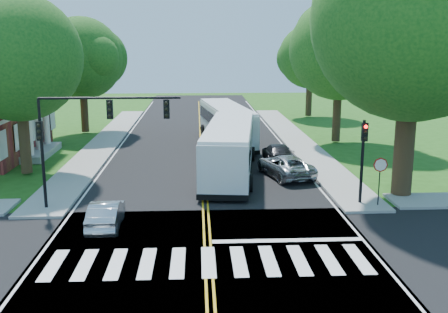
{
  "coord_description": "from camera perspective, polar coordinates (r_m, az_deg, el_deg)",
  "views": [
    {
      "loc": [
        -0.38,
        -19.72,
        8.44
      ],
      "look_at": [
        1.05,
        7.94,
        2.4
      ],
      "focal_mm": 42.0,
      "sensor_mm": 36.0,
      "label": 1
    }
  ],
  "objects": [
    {
      "name": "bus_follow",
      "position": [
        44.8,
        0.24,
        3.66
      ],
      "size": [
        4.43,
        12.64,
        3.21
      ],
      "rotation": [
        0.0,
        0.0,
        3.28
      ],
      "color": "silver",
      "rests_on": "road"
    },
    {
      "name": "tree_east_mid",
      "position": [
        45.31,
        12.49,
        11.28
      ],
      "size": [
        8.4,
        8.4,
        11.93
      ],
      "color": "#362615",
      "rests_on": "ground"
    },
    {
      "name": "sidewalk_nw",
      "position": [
        46.18,
        -12.79,
        1.56
      ],
      "size": [
        2.6,
        40.0,
        0.15
      ],
      "primitive_type": "cube",
      "color": "gray",
      "rests_on": "ground"
    },
    {
      "name": "ground",
      "position": [
        21.46,
        -1.74,
        -10.87
      ],
      "size": [
        140.0,
        140.0,
        0.0
      ],
      "primitive_type": "plane",
      "color": "#1F4D13",
      "rests_on": "ground"
    },
    {
      "name": "stop_bar",
      "position": [
        23.25,
        6.94,
        -9.04
      ],
      "size": [
        6.6,
        0.4,
        0.01
      ],
      "primitive_type": "cube",
      "color": "silver",
      "rests_on": "road"
    },
    {
      "name": "stop_sign",
      "position": [
        28.1,
        16.64,
        -1.41
      ],
      "size": [
        0.76,
        0.08,
        2.53
      ],
      "color": "black",
      "rests_on": "ground"
    },
    {
      "name": "edge_line_w",
      "position": [
        43.04,
        -11.48,
        0.77
      ],
      "size": [
        0.12,
        70.0,
        0.01
      ],
      "primitive_type": "cube",
      "color": "silver",
      "rests_on": "road"
    },
    {
      "name": "tree_east_far",
      "position": [
        61.11,
        9.37,
        10.67
      ],
      "size": [
        7.2,
        7.2,
        10.34
      ],
      "color": "#362615",
      "rests_on": "ground"
    },
    {
      "name": "signal_ne",
      "position": [
        28.07,
        14.9,
        0.63
      ],
      "size": [
        0.3,
        0.46,
        4.4
      ],
      "color": "black",
      "rests_on": "ground"
    },
    {
      "name": "center_line",
      "position": [
        42.56,
        -2.39,
        0.88
      ],
      "size": [
        0.36,
        70.0,
        0.01
      ],
      "primitive_type": "cube",
      "color": "gold",
      "rests_on": "road"
    },
    {
      "name": "hatchback",
      "position": [
        25.02,
        -12.72,
        -6.15
      ],
      "size": [
        1.44,
        3.91,
        1.28
      ],
      "primitive_type": "imported",
      "rotation": [
        0.0,
        0.0,
        3.16
      ],
      "color": "#AAADB1",
      "rests_on": "road"
    },
    {
      "name": "dark_sedan",
      "position": [
        37.85,
        5.87,
        0.4
      ],
      "size": [
        1.86,
        4.56,
        1.32
      ],
      "primitive_type": "imported",
      "rotation": [
        0.0,
        0.0,
        3.14
      ],
      "color": "black",
      "rests_on": "road"
    },
    {
      "name": "suv",
      "position": [
        33.76,
        6.67,
        -1.0
      ],
      "size": [
        3.58,
        5.54,
        1.42
      ],
      "primitive_type": "imported",
      "rotation": [
        0.0,
        0.0,
        3.4
      ],
      "color": "#A5A7AC",
      "rests_on": "road"
    },
    {
      "name": "cross_road",
      "position": [
        21.45,
        -1.74,
        -10.86
      ],
      "size": [
        60.0,
        12.0,
        0.01
      ],
      "primitive_type": "cube",
      "color": "black",
      "rests_on": "ground"
    },
    {
      "name": "crosswalk",
      "position": [
        20.99,
        -1.71,
        -11.37
      ],
      "size": [
        12.6,
        3.0,
        0.01
      ],
      "primitive_type": "cube",
      "color": "silver",
      "rests_on": "road"
    },
    {
      "name": "signal_nw",
      "position": [
        27.02,
        -14.64,
        3.26
      ],
      "size": [
        7.15,
        0.46,
        5.66
      ],
      "color": "black",
      "rests_on": "ground"
    },
    {
      "name": "tree_ne_big",
      "position": [
        29.99,
        19.95,
        13.85
      ],
      "size": [
        10.8,
        10.8,
        14.91
      ],
      "color": "#362615",
      "rests_on": "ground"
    },
    {
      "name": "tree_west_near",
      "position": [
        35.52,
        -21.54,
        9.99
      ],
      "size": [
        8.0,
        8.0,
        11.4
      ],
      "color": "#362615",
      "rests_on": "ground"
    },
    {
      "name": "bus_lead",
      "position": [
        33.77,
        0.62,
        0.91
      ],
      "size": [
        4.34,
        13.11,
        3.33
      ],
      "rotation": [
        0.0,
        0.0,
        3.02
      ],
      "color": "silver",
      "rests_on": "road"
    },
    {
      "name": "sidewalk_ne",
      "position": [
        46.32,
        7.9,
        1.78
      ],
      "size": [
        2.6,
        40.0,
        0.15
      ],
      "primitive_type": "cube",
      "color": "gray",
      "rests_on": "ground"
    },
    {
      "name": "road",
      "position": [
        38.65,
        -2.32,
        -0.31
      ],
      "size": [
        14.0,
        96.0,
        0.01
      ],
      "primitive_type": "cube",
      "color": "black",
      "rests_on": "ground"
    },
    {
      "name": "edge_line_e",
      "position": [
        43.16,
        6.68,
        0.96
      ],
      "size": [
        0.12,
        70.0,
        0.01
      ],
      "primitive_type": "cube",
      "color": "silver",
      "rests_on": "road"
    },
    {
      "name": "tree_west_far",
      "position": [
        50.86,
        -15.26,
        10.25
      ],
      "size": [
        7.6,
        7.6,
        10.67
      ],
      "color": "#362615",
      "rests_on": "ground"
    }
  ]
}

